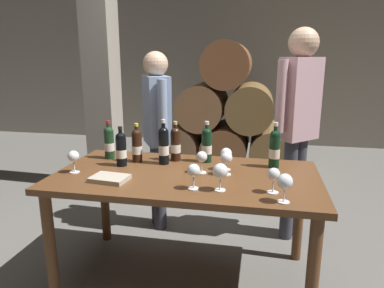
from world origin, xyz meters
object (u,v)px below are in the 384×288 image
(wine_bottle_1, at_px, (275,148))
(wine_glass_3, at_px, (194,171))
(dining_table, at_px, (186,187))
(wine_bottle_2, at_px, (137,145))
(wine_bottle_3, at_px, (207,145))
(wine_glass_0, at_px, (220,172))
(wine_glass_2, at_px, (226,159))
(wine_glass_1, at_px, (274,175))
(sommelier_presenting, at_px, (298,116))
(wine_bottle_6, at_px, (109,142))
(wine_glass_7, at_px, (73,157))
(wine_glass_6, at_px, (226,154))
(taster_seated_left, at_px, (157,126))
(wine_bottle_5, at_px, (164,145))
(wine_glass_4, at_px, (202,158))
(wine_bottle_0, at_px, (121,149))
(tasting_notebook, at_px, (110,178))
(wine_glass_5, at_px, (285,182))
(wine_bottle_4, at_px, (176,144))

(wine_bottle_1, distance_m, wine_glass_3, 0.69)
(dining_table, distance_m, wine_bottle_2, 0.50)
(wine_glass_3, bearing_deg, wine_bottle_3, 91.08)
(dining_table, xyz_separation_m, wine_glass_0, (0.25, -0.25, 0.20))
(wine_bottle_2, bearing_deg, wine_glass_2, -14.33)
(wine_glass_1, relative_size, sommelier_presenting, 0.08)
(dining_table, height_order, wine_glass_2, wine_glass_2)
(wine_bottle_6, distance_m, wine_glass_7, 0.37)
(wine_glass_1, height_order, wine_glass_6, wine_glass_6)
(wine_bottle_3, distance_m, wine_glass_1, 0.69)
(wine_bottle_3, distance_m, taster_seated_left, 0.66)
(wine_glass_2, bearing_deg, wine_glass_3, -118.87)
(wine_bottle_5, bearing_deg, wine_glass_3, -55.85)
(sommelier_presenting, bearing_deg, wine_bottle_1, -110.77)
(dining_table, height_order, wine_glass_4, wine_glass_4)
(wine_bottle_6, bearing_deg, wine_bottle_3, 4.04)
(wine_glass_4, height_order, wine_glass_7, wine_glass_7)
(wine_bottle_0, relative_size, tasting_notebook, 1.26)
(wine_bottle_5, bearing_deg, taster_seated_left, 111.25)
(wine_bottle_1, xyz_separation_m, wine_glass_0, (-0.31, -0.50, -0.02))
(wine_bottle_6, bearing_deg, wine_glass_0, -29.08)
(taster_seated_left, bearing_deg, dining_table, -60.48)
(wine_bottle_1, relative_size, wine_glass_1, 2.15)
(wine_glass_0, distance_m, wine_glass_7, 0.98)
(wine_glass_5, bearing_deg, wine_glass_6, 126.08)
(wine_glass_1, bearing_deg, wine_bottle_2, 155.73)
(wine_glass_4, relative_size, tasting_notebook, 0.67)
(wine_glass_5, relative_size, sommelier_presenting, 0.09)
(wine_bottle_6, relative_size, wine_glass_4, 1.94)
(wine_bottle_6, height_order, wine_glass_7, wine_bottle_6)
(wine_glass_4, relative_size, wine_glass_6, 0.96)
(wine_bottle_1, relative_size, sommelier_presenting, 0.18)
(wine_glass_5, bearing_deg, wine_glass_0, 163.64)
(wine_glass_4, bearing_deg, wine_glass_7, -169.37)
(wine_bottle_5, height_order, wine_glass_3, wine_bottle_5)
(taster_seated_left, bearing_deg, wine_bottle_6, -115.14)
(wine_glass_1, bearing_deg, wine_glass_7, 175.02)
(dining_table, xyz_separation_m, wine_bottle_5, (-0.20, 0.18, 0.23))
(wine_bottle_4, bearing_deg, wine_bottle_1, -2.41)
(wine_bottle_1, distance_m, wine_glass_6, 0.34)
(wine_glass_7, bearing_deg, wine_glass_3, -9.56)
(wine_glass_5, relative_size, wine_glass_6, 1.03)
(wine_bottle_4, distance_m, wine_glass_7, 0.71)
(wine_bottle_4, bearing_deg, tasting_notebook, -120.37)
(wine_glass_0, relative_size, wine_glass_7, 1.08)
(wine_glass_3, height_order, sommelier_presenting, sommelier_presenting)
(wine_bottle_5, height_order, wine_glass_0, wine_bottle_5)
(wine_bottle_2, height_order, wine_bottle_5, wine_bottle_5)
(wine_bottle_6, distance_m, wine_glass_3, 0.89)
(wine_glass_2, height_order, wine_glass_7, wine_glass_2)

